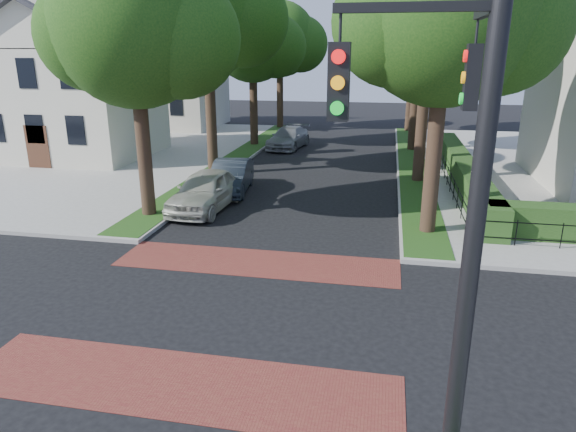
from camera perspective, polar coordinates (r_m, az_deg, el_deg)
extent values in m
plane|color=black|center=(13.73, -6.80, -10.30)|extent=(120.00, 120.00, 0.00)
cube|color=gray|center=(38.95, -26.24, 6.51)|extent=(30.00, 30.00, 0.15)
cube|color=maroon|center=(16.51, -3.45, -5.20)|extent=(9.00, 2.20, 0.01)
cube|color=maroon|center=(11.19, -11.97, -17.72)|extent=(9.00, 2.20, 0.01)
cube|color=#153F12|center=(31.28, 13.65, 5.66)|extent=(1.60, 29.80, 0.02)
cube|color=#153F12|center=(32.59, -5.77, 6.54)|extent=(1.60, 29.80, 0.02)
cylinder|color=black|center=(18.76, 16.09, 9.07)|extent=(0.56, 0.56, 7.35)
sphere|color=#163C10|center=(18.63, 17.17, 20.95)|extent=(6.20, 6.20, 6.20)
sphere|color=#163C10|center=(19.12, 22.34, 19.14)|extent=(4.65, 4.65, 4.65)
sphere|color=#163C10|center=(18.34, 12.01, 20.44)|extent=(4.34, 4.34, 4.34)
cylinder|color=black|center=(26.67, 14.80, 11.93)|extent=(0.56, 0.56, 7.70)
sphere|color=#163C10|center=(26.61, 15.52, 20.66)|extent=(6.60, 6.60, 6.60)
sphere|color=#163C10|center=(27.06, 19.46, 19.41)|extent=(4.95, 4.95, 4.95)
sphere|color=#163C10|center=(26.34, 11.69, 20.30)|extent=(4.62, 4.62, 4.62)
sphere|color=#163C10|center=(28.29, 15.59, 21.46)|extent=(4.29, 4.29, 4.29)
cylinder|color=black|center=(35.67, 13.93, 12.47)|extent=(0.56, 0.56, 6.65)
sphere|color=#163C10|center=(35.55, 14.36, 18.10)|extent=(5.80, 5.80, 5.80)
sphere|color=#163C10|center=(35.96, 16.94, 17.25)|extent=(4.35, 4.35, 4.35)
sphere|color=#163C10|center=(35.31, 11.88, 17.79)|extent=(4.06, 4.06, 4.06)
sphere|color=#163C10|center=(37.02, 14.48, 18.84)|extent=(3.77, 3.77, 3.77)
cylinder|color=black|center=(44.63, 13.47, 13.68)|extent=(0.56, 0.56, 7.00)
sphere|color=#163C10|center=(44.55, 13.83, 18.42)|extent=(6.00, 6.00, 6.00)
sphere|color=#163C10|center=(44.93, 15.97, 17.74)|extent=(4.50, 4.50, 4.50)
sphere|color=#163C10|center=(44.31, 11.77, 18.17)|extent=(4.20, 4.20, 4.20)
sphere|color=#163C10|center=(46.06, 13.93, 19.00)|extent=(3.90, 3.90, 3.90)
cylinder|color=black|center=(20.93, -15.92, 9.43)|extent=(0.56, 0.56, 7.00)
sphere|color=#163C10|center=(20.77, -16.82, 19.57)|extent=(6.00, 6.00, 6.00)
sphere|color=#163C10|center=(20.34, -11.95, 18.84)|extent=(4.50, 4.50, 4.50)
sphere|color=#163C10|center=(21.30, -20.77, 18.32)|extent=(4.20, 4.20, 4.20)
sphere|color=#163C10|center=(22.10, -14.81, 20.87)|extent=(3.90, 3.90, 3.90)
cylinder|color=black|center=(28.21, -8.65, 12.94)|extent=(0.56, 0.56, 8.05)
sphere|color=#163C10|center=(28.19, -9.07, 21.59)|extent=(6.40, 6.40, 6.40)
sphere|color=#163C10|center=(27.91, -5.17, 20.94)|extent=(4.80, 4.80, 4.80)
sphere|color=#163C10|center=(28.56, -12.42, 20.75)|extent=(4.48, 4.48, 4.48)
sphere|color=#163C10|center=(29.70, -7.81, 22.40)|extent=(4.16, 4.16, 4.16)
cylinder|color=black|center=(36.83, -3.86, 13.24)|extent=(0.56, 0.56, 6.86)
sphere|color=#163C10|center=(36.73, -3.99, 18.89)|extent=(5.60, 5.60, 5.60)
sphere|color=#163C10|center=(36.66, -1.39, 18.30)|extent=(4.20, 4.20, 4.20)
sphere|color=#163C10|center=(36.92, -6.27, 18.36)|extent=(3.92, 3.92, 3.92)
sphere|color=#163C10|center=(38.08, -3.28, 19.61)|extent=(3.64, 3.64, 3.64)
cylinder|color=black|center=(45.56, -0.90, 14.30)|extent=(0.56, 0.56, 7.14)
sphere|color=#163C10|center=(45.50, -0.93, 19.05)|extent=(6.20, 6.20, 6.20)
sphere|color=#163C10|center=(45.47, 1.37, 18.55)|extent=(4.65, 4.65, 4.65)
sphere|color=#163C10|center=(45.64, -2.99, 18.65)|extent=(4.34, 4.34, 4.34)
sphere|color=#163C10|center=(47.01, -0.39, 19.62)|extent=(4.03, 4.03, 4.03)
cube|color=#1D3B14|center=(27.38, 18.87, 4.80)|extent=(1.00, 18.00, 1.20)
cube|color=beige|center=(35.43, -22.66, 11.49)|extent=(9.00, 8.00, 6.50)
cube|color=maroon|center=(32.57, -21.16, 20.21)|extent=(0.80, 0.80, 3.64)
cube|color=beige|center=(47.72, -13.34, 13.62)|extent=(9.00, 8.00, 6.50)
cube|color=maroon|center=(45.15, -11.36, 19.98)|extent=(0.80, 0.80, 3.64)
cylinder|color=black|center=(7.38, 20.05, -1.33)|extent=(0.26, 0.26, 8.00)
cube|color=black|center=(6.93, 13.89, 21.62)|extent=(2.00, 0.12, 0.12)
cube|color=black|center=(7.92, 21.32, 20.42)|extent=(0.12, 1.80, 0.12)
cube|color=black|center=(6.95, 5.66, 14.57)|extent=(0.28, 0.22, 1.00)
cylinder|color=red|center=(6.81, 5.63, 17.21)|extent=(0.18, 0.05, 0.18)
cylinder|color=orange|center=(6.82, 5.55, 14.52)|extent=(0.18, 0.05, 0.18)
cylinder|color=#0CB226|center=(6.85, 5.47, 11.85)|extent=(0.18, 0.05, 0.18)
cube|color=black|center=(8.71, 19.77, 14.27)|extent=(0.22, 0.28, 1.00)
cylinder|color=red|center=(8.68, 19.11, 16.46)|extent=(0.05, 0.18, 0.18)
cylinder|color=orange|center=(8.69, 18.90, 14.35)|extent=(0.05, 0.18, 0.18)
cylinder|color=#0CB226|center=(8.71, 18.68, 12.26)|extent=(0.05, 0.18, 0.18)
imported|color=#B5B6A3|center=(22.07, -9.17, 2.82)|extent=(2.25, 5.03, 1.68)
imported|color=#1D252C|center=(24.71, -6.37, 4.36)|extent=(2.19, 4.79, 1.52)
imported|color=gray|center=(36.33, 0.04, 8.69)|extent=(2.63, 5.23, 1.46)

